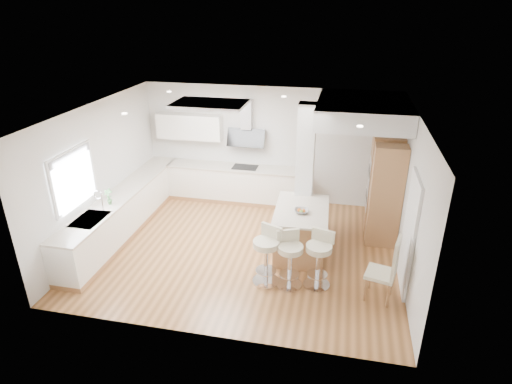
% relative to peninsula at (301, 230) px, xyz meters
% --- Properties ---
extents(ground, '(6.00, 6.00, 0.00)m').
position_rel_peninsula_xyz_m(ground, '(-1.10, -0.17, -0.47)').
color(ground, '#A46C3D').
rests_on(ground, ground).
extents(ceiling, '(6.00, 5.00, 0.02)m').
position_rel_peninsula_xyz_m(ceiling, '(-1.10, -0.17, -0.47)').
color(ceiling, silver).
rests_on(ceiling, ground).
extents(wall_back, '(6.00, 0.04, 2.80)m').
position_rel_peninsula_xyz_m(wall_back, '(-1.10, 2.33, 0.93)').
color(wall_back, beige).
rests_on(wall_back, ground).
extents(wall_left, '(0.04, 5.00, 2.80)m').
position_rel_peninsula_xyz_m(wall_left, '(-4.10, -0.17, 0.93)').
color(wall_left, beige).
rests_on(wall_left, ground).
extents(wall_right, '(0.04, 5.00, 2.80)m').
position_rel_peninsula_xyz_m(wall_right, '(1.90, -0.17, 0.93)').
color(wall_right, beige).
rests_on(wall_right, ground).
extents(skylight, '(4.10, 2.10, 0.06)m').
position_rel_peninsula_xyz_m(skylight, '(-1.89, 0.43, 2.30)').
color(skylight, white).
rests_on(skylight, ground).
extents(window_left, '(0.06, 1.28, 1.07)m').
position_rel_peninsula_xyz_m(window_left, '(-4.06, -1.07, 1.22)').
color(window_left, white).
rests_on(window_left, ground).
extents(doorway_right, '(0.05, 1.00, 2.10)m').
position_rel_peninsula_xyz_m(doorway_right, '(1.87, -0.77, 0.53)').
color(doorway_right, '#483F38').
rests_on(doorway_right, ground).
extents(counter_left, '(0.63, 4.50, 1.35)m').
position_rel_peninsula_xyz_m(counter_left, '(-3.80, 0.06, -0.01)').
color(counter_left, '#A97648').
rests_on(counter_left, ground).
extents(counter_back, '(3.62, 0.63, 2.50)m').
position_rel_peninsula_xyz_m(counter_back, '(-2.01, 2.06, 0.23)').
color(counter_back, '#A97648').
rests_on(counter_back, ground).
extents(pillar, '(0.35, 0.35, 2.80)m').
position_rel_peninsula_xyz_m(pillar, '(-0.05, 0.78, 0.93)').
color(pillar, white).
rests_on(pillar, ground).
extents(soffit, '(1.78, 2.20, 0.40)m').
position_rel_peninsula_xyz_m(soffit, '(1.00, 1.23, 2.13)').
color(soffit, silver).
rests_on(soffit, ground).
extents(oven_column, '(0.63, 1.21, 2.10)m').
position_rel_peninsula_xyz_m(oven_column, '(1.58, 1.06, 0.58)').
color(oven_column, '#A97648').
rests_on(oven_column, ground).
extents(peninsula, '(1.07, 1.56, 1.00)m').
position_rel_peninsula_xyz_m(peninsula, '(0.00, 0.00, 0.00)').
color(peninsula, '#A97648').
rests_on(peninsula, ground).
extents(bar_stool_a, '(0.63, 0.63, 1.07)m').
position_rel_peninsula_xyz_m(bar_stool_a, '(-0.47, -1.15, 0.13)').
color(bar_stool_a, silver).
rests_on(bar_stool_a, ground).
extents(bar_stool_b, '(0.61, 0.61, 1.02)m').
position_rel_peninsula_xyz_m(bar_stool_b, '(-0.07, -1.17, 0.11)').
color(bar_stool_b, silver).
rests_on(bar_stool_b, ground).
extents(bar_stool_c, '(0.58, 0.58, 1.04)m').
position_rel_peninsula_xyz_m(bar_stool_c, '(0.42, -1.07, 0.11)').
color(bar_stool_c, silver).
rests_on(bar_stool_c, ground).
extents(dining_chair, '(0.55, 0.55, 1.18)m').
position_rel_peninsula_xyz_m(dining_chair, '(1.55, -1.24, 0.16)').
color(dining_chair, beige).
rests_on(dining_chair, ground).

